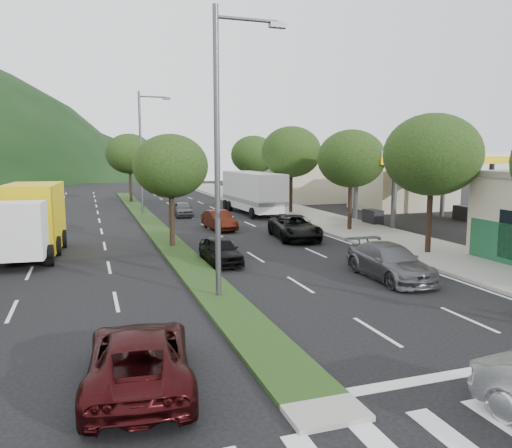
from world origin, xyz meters
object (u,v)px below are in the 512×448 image
object	(u,v)px
car_queue_d	(295,227)
car_queue_e	(183,209)
tree_r_b	(432,155)
streetlight_mid	(143,147)
suv_maroon	(139,357)
tree_r_d	(291,152)
tree_r_e	(253,155)
streetlight_near	(223,140)
tree_med_near	(171,166)
car_queue_b	(390,262)
car_queue_c	(219,220)
tree_r_c	(351,159)
car_queue_a	(220,250)
box_truck	(30,222)
motorhome	(253,192)
tree_med_far	(130,154)

from	to	relation	value
car_queue_d	car_queue_e	world-z (taller)	car_queue_d
tree_r_b	streetlight_mid	xyz separation A→B (m)	(-11.79, 21.00, 0.55)
suv_maroon	car_queue_d	bearing A→B (deg)	-117.04
tree_r_d	streetlight_mid	distance (m)	12.18
tree_r_e	streetlight_near	size ratio (longest dim) A/B	0.67
tree_med_near	car_queue_b	bearing A→B (deg)	-52.33
suv_maroon	car_queue_c	size ratio (longest dim) A/B	1.24
tree_r_c	car_queue_a	distance (m)	13.05
box_truck	car_queue_e	bearing A→B (deg)	-122.76
car_queue_a	tree_r_e	bearing A→B (deg)	67.51
car_queue_b	tree_med_near	bearing A→B (deg)	129.23
streetlight_mid	motorhome	bearing A→B (deg)	-11.94
tree_med_near	car_queue_a	bearing A→B (deg)	-71.79
tree_r_e	motorhome	bearing A→B (deg)	-108.71
tree_r_b	tree_r_e	xyz separation A→B (m)	(0.00, 28.00, -0.14)
streetlight_near	car_queue_b	xyz separation A→B (m)	(7.18, 0.44, -4.88)
tree_r_c	car_queue_c	size ratio (longest dim) A/B	1.67
tree_med_near	car_queue_c	distance (m)	7.76
tree_med_far	car_queue_e	world-z (taller)	tree_med_far
tree_r_c	car_queue_a	xyz separation A→B (m)	(-10.50, -6.56, -4.12)
tree_med_near	car_queue_b	xyz separation A→B (m)	(7.38, -9.56, -3.72)
tree_r_b	car_queue_c	xyz separation A→B (m)	(-7.96, 11.44, -4.40)
tree_r_c	car_queue_e	world-z (taller)	tree_r_c
car_queue_d	car_queue_a	bearing A→B (deg)	-132.53
tree_r_b	car_queue_d	size ratio (longest dim) A/B	1.37
streetlight_near	suv_maroon	xyz separation A→B (m)	(-3.56, -6.00, -4.92)
tree_r_c	motorhome	bearing A→B (deg)	105.08
car_queue_d	tree_med_near	bearing A→B (deg)	-169.35
tree_r_e	streetlight_near	bearing A→B (deg)	-110.23
tree_r_c	tree_r_d	size ratio (longest dim) A/B	0.90
car_queue_c	car_queue_e	bearing A→B (deg)	92.27
streetlight_near	car_queue_b	world-z (taller)	streetlight_near
tree_r_b	tree_r_d	world-z (taller)	tree_r_d
car_queue_d	car_queue_e	bearing A→B (deg)	116.16
tree_med_far	streetlight_near	distance (m)	36.01
tree_med_far	car_queue_b	distance (m)	36.57
tree_med_far	box_truck	bearing A→B (deg)	-105.32
motorhome	car_queue_d	bearing A→B (deg)	-99.35
tree_r_b	tree_r_d	bearing A→B (deg)	90.00
tree_r_c	car_queue_c	distance (m)	9.60
tree_r_d	streetlight_near	world-z (taller)	streetlight_near
streetlight_near	car_queue_b	bearing A→B (deg)	3.51
tree_r_c	tree_r_e	distance (m)	20.00
car_queue_c	streetlight_near	bearing A→B (deg)	-109.02
tree_r_d	box_truck	xyz separation A→B (m)	(-19.04, -11.72, -3.50)
streetlight_near	box_truck	distance (m)	13.17
car_queue_e	suv_maroon	bearing A→B (deg)	-99.05
tree_med_near	tree_r_c	bearing A→B (deg)	9.46
car_queue_a	car_queue_e	xyz separation A→B (m)	(1.53, 17.82, -0.03)
tree_r_e	box_truck	size ratio (longest dim) A/B	0.91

